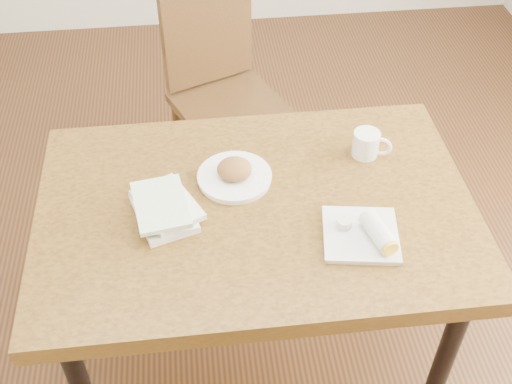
{
  "coord_description": "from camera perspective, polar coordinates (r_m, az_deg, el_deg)",
  "views": [
    {
      "loc": [
        -0.16,
        -1.35,
        2.09
      ],
      "look_at": [
        0.0,
        0.0,
        0.8
      ],
      "focal_mm": 45.0,
      "sensor_mm": 36.0,
      "label": 1
    }
  ],
  "objects": [
    {
      "name": "chair_far",
      "position": [
        2.78,
        -3.15,
        9.69
      ],
      "size": [
        0.55,
        0.55,
        0.95
      ],
      "color": "#452F13",
      "rests_on": "ground"
    },
    {
      "name": "plate_scone",
      "position": [
        1.97,
        -1.92,
        1.59
      ],
      "size": [
        0.23,
        0.23,
        0.07
      ],
      "color": "white",
      "rests_on": "table"
    },
    {
      "name": "plate_burrito",
      "position": [
        1.82,
        9.74,
        -3.67
      ],
      "size": [
        0.24,
        0.24,
        0.07
      ],
      "color": "white",
      "rests_on": "table"
    },
    {
      "name": "ground",
      "position": [
        2.5,
        -0.0,
        -13.54
      ],
      "size": [
        4.0,
        5.0,
        0.01
      ],
      "primitive_type": "cube",
      "color": "#472814",
      "rests_on": "ground"
    },
    {
      "name": "table",
      "position": [
        1.96,
        -0.0,
        -2.7
      ],
      "size": [
        1.3,
        0.88,
        0.75
      ],
      "color": "brown",
      "rests_on": "ground"
    },
    {
      "name": "book_stack",
      "position": [
        1.88,
        -8.18,
        -1.4
      ],
      "size": [
        0.23,
        0.26,
        0.06
      ],
      "color": "white",
      "rests_on": "table"
    },
    {
      "name": "coffee_mug",
      "position": [
        2.08,
        9.86,
        4.26
      ],
      "size": [
        0.12,
        0.09,
        0.09
      ],
      "color": "white",
      "rests_on": "table"
    }
  ]
}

